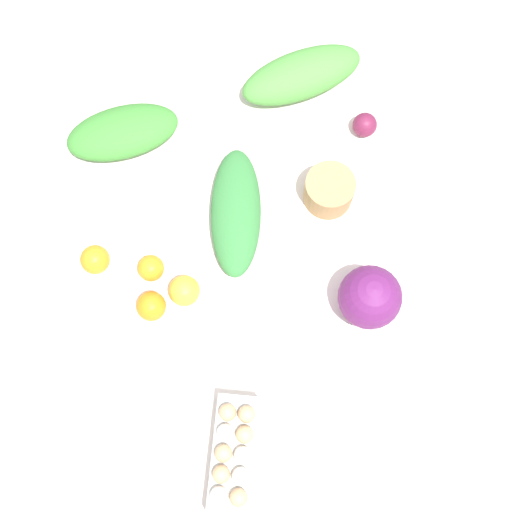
{
  "coord_description": "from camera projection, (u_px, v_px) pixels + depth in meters",
  "views": [
    {
      "loc": [
        0.5,
        -0.15,
        2.44
      ],
      "look_at": [
        0.0,
        0.0,
        0.73
      ],
      "focal_mm": 50.0,
      "sensor_mm": 36.0,
      "label": 1
    }
  ],
  "objects": [
    {
      "name": "beet_root",
      "position": [
        365.0,
        125.0,
        1.89
      ],
      "size": [
        0.07,
        0.07,
        0.07
      ],
      "primitive_type": "sphere",
      "color": "maroon",
      "rests_on": "dining_table"
    },
    {
      "name": "egg_carton",
      "position": [
        233.0,
        455.0,
        1.63
      ],
      "size": [
        0.28,
        0.19,
        0.09
      ],
      "rotation": [
        0.0,
        0.0,
        2.75
      ],
      "color": "#B7B7B2",
      "rests_on": "dining_table"
    },
    {
      "name": "dining_table",
      "position": [
        256.0,
        268.0,
        1.9
      ],
      "size": [
        1.28,
        0.93,
        0.71
      ],
      "color": "silver",
      "rests_on": "ground_plane"
    },
    {
      "name": "orange_3",
      "position": [
        151.0,
        268.0,
        1.77
      ],
      "size": [
        0.07,
        0.07,
        0.07
      ],
      "primitive_type": "sphere",
      "color": "orange",
      "rests_on": "dining_table"
    },
    {
      "name": "greens_bunch_scallion",
      "position": [
        123.0,
        132.0,
        1.87
      ],
      "size": [
        0.16,
        0.3,
        0.08
      ],
      "primitive_type": "ellipsoid",
      "rotation": [
        0.0,
        0.0,
        1.55
      ],
      "color": "#3D8433",
      "rests_on": "dining_table"
    },
    {
      "name": "greens_bunch_dandelion",
      "position": [
        302.0,
        75.0,
        1.91
      ],
      "size": [
        0.17,
        0.35,
        0.1
      ],
      "primitive_type": "ellipsoid",
      "rotation": [
        0.0,
        0.0,
        4.79
      ],
      "color": "#4C933D",
      "rests_on": "dining_table"
    },
    {
      "name": "orange_0",
      "position": [
        151.0,
        306.0,
        1.74
      ],
      "size": [
        0.07,
        0.07,
        0.07
      ],
      "primitive_type": "sphere",
      "color": "orange",
      "rests_on": "dining_table"
    },
    {
      "name": "paper_bag",
      "position": [
        329.0,
        191.0,
        1.82
      ],
      "size": [
        0.13,
        0.13,
        0.09
      ],
      "primitive_type": "cylinder",
      "color": "#A87F51",
      "rests_on": "dining_table"
    },
    {
      "name": "ground_plane",
      "position": [
        256.0,
        317.0,
        2.49
      ],
      "size": [
        8.0,
        8.0,
        0.0
      ],
      "primitive_type": "plane",
      "color": "#B2A899"
    },
    {
      "name": "greens_bunch_chard",
      "position": [
        236.0,
        212.0,
        1.81
      ],
      "size": [
        0.37,
        0.22,
        0.07
      ],
      "primitive_type": "ellipsoid",
      "rotation": [
        0.0,
        0.0,
        5.98
      ],
      "color": "#337538",
      "rests_on": "dining_table"
    },
    {
      "name": "cabbage_purple",
      "position": [
        370.0,
        297.0,
        1.7
      ],
      "size": [
        0.15,
        0.15,
        0.15
      ],
      "primitive_type": "sphere",
      "color": "#601E5B",
      "rests_on": "dining_table"
    },
    {
      "name": "orange_1",
      "position": [
        95.0,
        260.0,
        1.77
      ],
      "size": [
        0.07,
        0.07,
        0.07
      ],
      "primitive_type": "sphere",
      "color": "orange",
      "rests_on": "dining_table"
    },
    {
      "name": "orange_2",
      "position": [
        184.0,
        291.0,
        1.75
      ],
      "size": [
        0.08,
        0.08,
        0.08
      ],
      "primitive_type": "sphere",
      "color": "#F9A833",
      "rests_on": "dining_table"
    }
  ]
}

